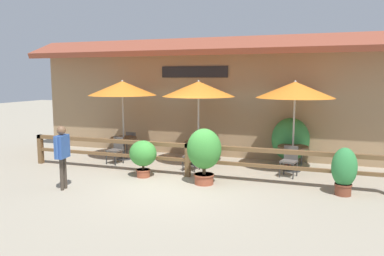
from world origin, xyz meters
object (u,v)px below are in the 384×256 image
object	(u,v)px
patio_umbrella_middle	(199,89)
dining_table_far	(293,151)
dining_table_near	(124,142)
patio_umbrella_near	(122,88)
dining_table_middle	(198,146)
chair_near_wallside	(133,142)
chair_middle_streetside	(192,154)
chair_far_streetside	(289,159)
potted_plant_broad_leaf	(143,155)
chair_middle_wallside	(206,146)
chair_near_streetside	(116,149)
potted_plant_small_flowering	(290,140)
potted_plant_tall_tropical	(344,170)
pedestrian	(62,149)
chair_far_wallside	(295,151)
potted_plant_corner_fern	(204,152)
patio_umbrella_far	(295,90)

from	to	relation	value
patio_umbrella_middle	dining_table_far	size ratio (longest dim) A/B	3.00
dining_table_near	patio_umbrella_near	bearing A→B (deg)	26.57
dining_table_middle	dining_table_far	xyz separation A→B (m)	(2.94, 0.15, 0.00)
chair_near_wallside	dining_table_middle	distance (m)	2.76
chair_middle_streetside	chair_far_streetside	world-z (taller)	same
dining_table_middle	chair_near_wallside	bearing A→B (deg)	167.04
potted_plant_broad_leaf	chair_middle_wallside	bearing A→B (deg)	68.67
chair_middle_streetside	chair_middle_wallside	bearing A→B (deg)	95.50
chair_near_streetside	chair_far_streetside	world-z (taller)	same
chair_middle_streetside	dining_table_far	size ratio (longest dim) A/B	0.96
patio_umbrella_near	chair_near_streetside	distance (m)	2.06
patio_umbrella_near	chair_middle_wallside	bearing A→B (deg)	15.88
chair_near_wallside	potted_plant_broad_leaf	distance (m)	3.08
chair_middle_wallside	chair_near_streetside	bearing A→B (deg)	35.95
patio_umbrella_near	chair_middle_wallside	size ratio (longest dim) A/B	3.13
chair_near_wallside	potted_plant_small_flowering	distance (m)	5.51
dining_table_near	chair_middle_wallside	xyz separation A→B (m)	(2.74, 0.78, -0.12)
potted_plant_tall_tropical	patio_umbrella_middle	bearing A→B (deg)	156.06
patio_umbrella_near	dining_table_near	distance (m)	1.83
patio_umbrella_middle	chair_far_streetside	distance (m)	3.54
chair_middle_streetside	potted_plant_small_flowering	world-z (taller)	potted_plant_small_flowering
chair_middle_wallside	pedestrian	xyz separation A→B (m)	(-2.42, -4.42, 0.55)
chair_near_streetside	chair_middle_streetside	bearing A→B (deg)	11.45
chair_far_wallside	pedestrian	distance (m)	7.03
dining_table_far	chair_far_wallside	distance (m)	0.70
potted_plant_corner_fern	pedestrian	world-z (taller)	pedestrian
chair_near_wallside	pedestrian	bearing A→B (deg)	100.44
patio_umbrella_near	dining_table_near	size ratio (longest dim) A/B	3.00
chair_near_streetside	potted_plant_small_flowering	world-z (taller)	potted_plant_small_flowering
dining_table_middle	patio_umbrella_far	xyz separation A→B (m)	(2.94, 0.15, 1.83)
patio_umbrella_far	chair_near_streetside	bearing A→B (deg)	-171.19
chair_far_streetside	patio_umbrella_near	bearing A→B (deg)	-172.73
dining_table_far	chair_far_wallside	xyz separation A→B (m)	(0.04, 0.68, -0.12)
chair_far_wallside	dining_table_near	bearing A→B (deg)	8.95
chair_near_streetside	patio_umbrella_middle	world-z (taller)	patio_umbrella_middle
patio_umbrella_near	patio_umbrella_far	bearing A→B (deg)	2.00
chair_near_wallside	patio_umbrella_far	world-z (taller)	patio_umbrella_far
patio_umbrella_far	potted_plant_corner_fern	xyz separation A→B (m)	(-2.11, -2.22, -1.57)
chair_near_streetside	chair_far_wallside	world-z (taller)	same
patio_umbrella_far	chair_far_wallside	bearing A→B (deg)	86.77
chair_far_wallside	potted_plant_tall_tropical	distance (m)	3.02
chair_near_wallside	potted_plant_broad_leaf	xyz separation A→B (m)	(1.68, -2.57, 0.14)
patio_umbrella_near	chair_far_wallside	world-z (taller)	patio_umbrella_near
patio_umbrella_middle	chair_middle_streetside	xyz separation A→B (m)	(0.04, -0.73, -1.95)
patio_umbrella_near	pedestrian	world-z (taller)	patio_umbrella_near
potted_plant_small_flowering	potted_plant_corner_fern	bearing A→B (deg)	-122.71
chair_middle_streetside	chair_middle_wallside	distance (m)	1.47
patio_umbrella_far	chair_near_wallside	bearing A→B (deg)	175.28
patio_umbrella_far	dining_table_far	world-z (taller)	patio_umbrella_far
chair_far_streetside	pedestrian	world-z (taller)	pedestrian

